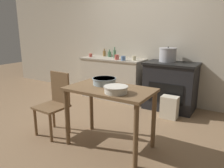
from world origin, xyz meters
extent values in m
plane|color=#896B4C|center=(0.00, 0.00, 0.00)|extent=(14.00, 14.00, 0.00)
cube|color=beige|center=(0.00, 1.58, 1.27)|extent=(8.00, 0.07, 2.55)
cube|color=beige|center=(-0.53, 1.28, 0.43)|extent=(1.36, 0.53, 0.85)
cube|color=#A9A08F|center=(-0.53, 1.28, 0.87)|extent=(1.39, 0.56, 0.03)
cube|color=black|center=(0.76, 1.26, 0.43)|extent=(0.91, 0.58, 0.86)
cube|color=black|center=(0.76, 1.26, 0.88)|extent=(0.95, 0.62, 0.04)
cube|color=black|center=(0.76, 0.96, 0.38)|extent=(0.64, 0.01, 0.36)
cube|color=brown|center=(0.52, -0.51, 0.77)|extent=(1.08, 0.62, 0.03)
cylinder|color=brown|center=(0.03, -0.77, 0.37)|extent=(0.06, 0.06, 0.75)
cylinder|color=brown|center=(1.01, -0.77, 0.37)|extent=(0.06, 0.06, 0.75)
cylinder|color=brown|center=(0.03, -0.25, 0.37)|extent=(0.06, 0.06, 0.75)
cylinder|color=brown|center=(1.01, -0.25, 0.37)|extent=(0.06, 0.06, 0.75)
cube|color=brown|center=(-0.36, -0.67, 0.42)|extent=(0.42, 0.42, 0.03)
cube|color=brown|center=(-0.35, -0.49, 0.66)|extent=(0.36, 0.05, 0.46)
cylinder|color=brown|center=(-0.54, -0.83, 0.20)|extent=(0.04, 0.04, 0.40)
cylinder|color=brown|center=(-0.21, -0.85, 0.20)|extent=(0.04, 0.04, 0.40)
cylinder|color=brown|center=(-0.52, -0.50, 0.20)|extent=(0.04, 0.04, 0.40)
cylinder|color=brown|center=(-0.19, -0.52, 0.20)|extent=(0.04, 0.04, 0.40)
cube|color=beige|center=(0.90, 0.81, 0.19)|extent=(0.28, 0.20, 0.39)
cylinder|color=#A8A8AD|center=(0.65, 1.32, 1.02)|extent=(0.31, 0.31, 0.24)
cylinder|color=#A8A8AD|center=(0.65, 1.32, 1.14)|extent=(0.32, 0.32, 0.02)
sphere|color=black|center=(0.65, 1.32, 1.17)|extent=(0.02, 0.02, 0.02)
cylinder|color=silver|center=(0.69, -0.65, 0.82)|extent=(0.26, 0.26, 0.08)
cylinder|color=beige|center=(0.69, -0.65, 0.86)|extent=(0.28, 0.28, 0.01)
cylinder|color=#93A8B2|center=(0.36, -0.40, 0.83)|extent=(0.29, 0.29, 0.09)
cylinder|color=#8597A0|center=(0.36, -0.40, 0.87)|extent=(0.31, 0.31, 0.01)
cylinder|color=#517F5B|center=(-0.72, 1.44, 0.94)|extent=(0.08, 0.08, 0.12)
cylinder|color=#517F5B|center=(-0.72, 1.44, 1.02)|extent=(0.03, 0.03, 0.05)
cylinder|color=#517F5B|center=(-0.53, 1.35, 0.97)|extent=(0.06, 0.06, 0.17)
cylinder|color=#517F5B|center=(-0.53, 1.35, 1.08)|extent=(0.02, 0.02, 0.07)
cylinder|color=olive|center=(-0.89, 1.49, 0.95)|extent=(0.07, 0.07, 0.12)
cylinder|color=olive|center=(-0.89, 1.49, 1.03)|extent=(0.03, 0.03, 0.05)
cylinder|color=#B74C42|center=(-0.35, 1.14, 0.93)|extent=(0.09, 0.09, 0.10)
cylinder|color=beige|center=(0.00, 1.23, 0.93)|extent=(0.07, 0.07, 0.09)
cylinder|color=#B74C42|center=(-1.07, 1.21, 0.92)|extent=(0.07, 0.07, 0.08)
cylinder|color=#4C6B99|center=(-0.17, 1.09, 0.93)|extent=(0.09, 0.09, 0.09)
camera|label=1|loc=(1.91, -2.71, 1.50)|focal=35.00mm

